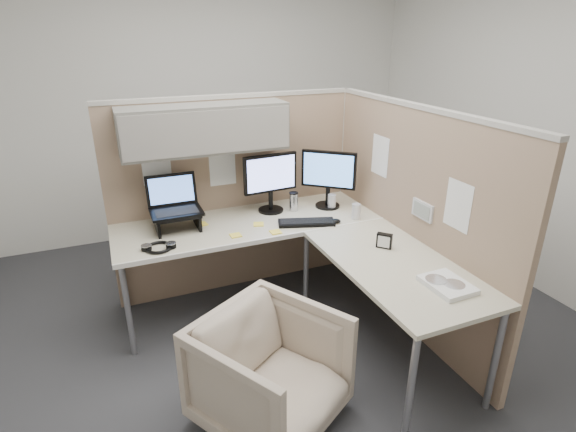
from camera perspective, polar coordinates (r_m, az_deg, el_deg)
name	(u,v)px	position (r m, az deg, el deg)	size (l,w,h in m)	color
ground	(289,338)	(3.39, 0.07, -15.20)	(4.50, 4.50, 0.00)	#2D2E32
partition_back	(222,166)	(3.54, -8.41, 6.27)	(2.00, 0.36, 1.63)	#9E8067
partition_right	(408,219)	(3.33, 14.95, -0.41)	(0.07, 2.03, 1.63)	#9E8067
desk	(298,243)	(3.17, 1.28, -3.45)	(2.00, 1.98, 0.73)	beige
office_chair	(270,367)	(2.60, -2.24, -18.67)	(0.70, 0.65, 0.72)	#C0AC98
monitor_left	(270,178)	(3.52, -2.24, 4.81)	(0.44, 0.20, 0.47)	black
monitor_right	(328,175)	(3.62, 5.16, 5.26)	(0.36, 0.31, 0.47)	black
laptop_station	(176,210)	(3.35, -14.09, 0.80)	(0.36, 0.31, 0.38)	black
keyboard	(306,223)	(3.36, 2.35, -0.84)	(0.42, 0.14, 0.02)	black
mouse	(335,221)	(3.39, 5.96, -0.64)	(0.09, 0.06, 0.03)	black
travel_mug	(294,202)	(3.59, 0.72, 1.85)	(0.07, 0.07, 0.15)	silver
soda_can_green	(356,211)	(3.48, 8.64, 0.58)	(0.07, 0.07, 0.12)	silver
soda_can_silver	(332,202)	(3.65, 5.58, 1.84)	(0.07, 0.07, 0.12)	silver
sticky_note_c	(202,224)	(3.41, -10.90, -1.02)	(0.08, 0.08, 0.01)	#FFE343
sticky_note_a	(236,235)	(3.19, -6.67, -2.45)	(0.08, 0.08, 0.01)	#FFE343
sticky_note_b	(276,232)	(3.22, -1.58, -2.05)	(0.08, 0.08, 0.01)	#FFE343
sticky_note_d	(259,224)	(3.36, -3.76, -1.04)	(0.08, 0.08, 0.01)	#FFE343
headphones	(159,247)	(3.10, -16.08, -3.82)	(0.22, 0.20, 0.03)	black
paper_stack	(447,285)	(2.71, 19.56, -8.21)	(0.22, 0.28, 0.03)	white
desk_clock	(384,241)	(3.05, 12.13, -3.10)	(0.10, 0.10, 0.10)	black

